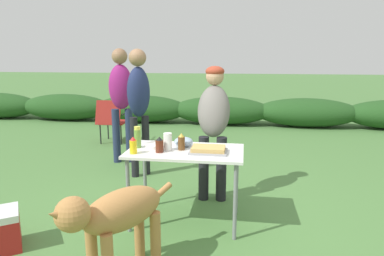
{
  "coord_description": "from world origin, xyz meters",
  "views": [
    {
      "loc": [
        0.54,
        -3.11,
        1.62
      ],
      "look_at": [
        0.02,
        0.32,
        0.89
      ],
      "focal_mm": 32.0,
      "sensor_mm": 36.0,
      "label": 1
    }
  ],
  "objects_px": {
    "mixing_bowl": "(184,142)",
    "camp_chair_green_behind_table": "(112,119)",
    "mustard_bottle": "(133,146)",
    "food_tray": "(208,150)",
    "dog": "(116,215)",
    "paper_cup_stack": "(168,142)",
    "standing_person_in_olive_jacket": "(121,95)",
    "beer_bottle": "(181,142)",
    "plate_stack": "(157,146)",
    "standing_person_in_gray_fleece": "(214,118)",
    "standing_person_in_dark_puffer": "(139,99)",
    "relish_jar": "(138,137)",
    "folding_table": "(185,158)",
    "bbq_sauce_bottle": "(159,145)"
  },
  "relations": [
    {
      "from": "plate_stack",
      "to": "mustard_bottle",
      "type": "xyz_separation_m",
      "value": [
        -0.16,
        -0.24,
        0.06
      ]
    },
    {
      "from": "beer_bottle",
      "to": "standing_person_in_olive_jacket",
      "type": "relative_size",
      "value": 0.09
    },
    {
      "from": "food_tray",
      "to": "plate_stack",
      "type": "relative_size",
      "value": 1.58
    },
    {
      "from": "mixing_bowl",
      "to": "beer_bottle",
      "type": "bearing_deg",
      "value": -88.2
    },
    {
      "from": "folding_table",
      "to": "standing_person_in_dark_puffer",
      "type": "height_order",
      "value": "standing_person_in_dark_puffer"
    },
    {
      "from": "camp_chair_green_behind_table",
      "to": "standing_person_in_olive_jacket",
      "type": "bearing_deg",
      "value": -62.66
    },
    {
      "from": "mixing_bowl",
      "to": "bbq_sauce_bottle",
      "type": "distance_m",
      "value": 0.31
    },
    {
      "from": "paper_cup_stack",
      "to": "mustard_bottle",
      "type": "distance_m",
      "value": 0.33
    },
    {
      "from": "dog",
      "to": "standing_person_in_dark_puffer",
      "type": "bearing_deg",
      "value": -44.5
    },
    {
      "from": "bbq_sauce_bottle",
      "to": "dog",
      "type": "distance_m",
      "value": 0.9
    },
    {
      "from": "mustard_bottle",
      "to": "relish_jar",
      "type": "distance_m",
      "value": 0.21
    },
    {
      "from": "food_tray",
      "to": "plate_stack",
      "type": "height_order",
      "value": "food_tray"
    },
    {
      "from": "relish_jar",
      "to": "dog",
      "type": "distance_m",
      "value": 1.03
    },
    {
      "from": "bbq_sauce_bottle",
      "to": "folding_table",
      "type": "bearing_deg",
      "value": 26.06
    },
    {
      "from": "food_tray",
      "to": "camp_chair_green_behind_table",
      "type": "relative_size",
      "value": 0.42
    },
    {
      "from": "standing_person_in_gray_fleece",
      "to": "standing_person_in_dark_puffer",
      "type": "xyz_separation_m",
      "value": [
        -1.05,
        0.57,
        0.12
      ]
    },
    {
      "from": "mixing_bowl",
      "to": "dog",
      "type": "xyz_separation_m",
      "value": [
        -0.3,
        -1.08,
        -0.29
      ]
    },
    {
      "from": "mixing_bowl",
      "to": "mustard_bottle",
      "type": "distance_m",
      "value": 0.53
    },
    {
      "from": "mixing_bowl",
      "to": "beer_bottle",
      "type": "xyz_separation_m",
      "value": [
        0.0,
        -0.14,
        0.03
      ]
    },
    {
      "from": "plate_stack",
      "to": "standing_person_in_gray_fleece",
      "type": "height_order",
      "value": "standing_person_in_gray_fleece"
    },
    {
      "from": "bbq_sauce_bottle",
      "to": "standing_person_in_dark_puffer",
      "type": "relative_size",
      "value": 0.09
    },
    {
      "from": "plate_stack",
      "to": "standing_person_in_dark_puffer",
      "type": "distance_m",
      "value": 1.36
    },
    {
      "from": "folding_table",
      "to": "standing_person_in_gray_fleece",
      "type": "xyz_separation_m",
      "value": [
        0.21,
        0.68,
        0.27
      ]
    },
    {
      "from": "paper_cup_stack",
      "to": "standing_person_in_gray_fleece",
      "type": "xyz_separation_m",
      "value": [
        0.37,
        0.71,
        0.11
      ]
    },
    {
      "from": "beer_bottle",
      "to": "camp_chair_green_behind_table",
      "type": "relative_size",
      "value": 0.2
    },
    {
      "from": "food_tray",
      "to": "dog",
      "type": "distance_m",
      "value": 1.09
    },
    {
      "from": "paper_cup_stack",
      "to": "standing_person_in_gray_fleece",
      "type": "relative_size",
      "value": 0.11
    },
    {
      "from": "food_tray",
      "to": "relish_jar",
      "type": "distance_m",
      "value": 0.71
    },
    {
      "from": "beer_bottle",
      "to": "standing_person_in_gray_fleece",
      "type": "distance_m",
      "value": 0.74
    },
    {
      "from": "beer_bottle",
      "to": "standing_person_in_olive_jacket",
      "type": "xyz_separation_m",
      "value": [
        -1.25,
        1.81,
        0.24
      ]
    },
    {
      "from": "relish_jar",
      "to": "food_tray",
      "type": "bearing_deg",
      "value": -5.99
    },
    {
      "from": "paper_cup_stack",
      "to": "relish_jar",
      "type": "xyz_separation_m",
      "value": [
        -0.31,
        0.05,
        0.02
      ]
    },
    {
      "from": "paper_cup_stack",
      "to": "camp_chair_green_behind_table",
      "type": "xyz_separation_m",
      "value": [
        -1.74,
        2.93,
        -0.36
      ]
    },
    {
      "from": "bbq_sauce_bottle",
      "to": "dog",
      "type": "relative_size",
      "value": 0.16
    },
    {
      "from": "food_tray",
      "to": "mustard_bottle",
      "type": "distance_m",
      "value": 0.69
    },
    {
      "from": "bbq_sauce_bottle",
      "to": "dog",
      "type": "bearing_deg",
      "value": -98.18
    },
    {
      "from": "beer_bottle",
      "to": "standing_person_in_olive_jacket",
      "type": "height_order",
      "value": "standing_person_in_olive_jacket"
    },
    {
      "from": "standing_person_in_dark_puffer",
      "to": "standing_person_in_olive_jacket",
      "type": "relative_size",
      "value": 0.99
    },
    {
      "from": "bbq_sauce_bottle",
      "to": "dog",
      "type": "height_order",
      "value": "bbq_sauce_bottle"
    },
    {
      "from": "standing_person_in_olive_jacket",
      "to": "camp_chair_green_behind_table",
      "type": "height_order",
      "value": "standing_person_in_olive_jacket"
    },
    {
      "from": "standing_person_in_dark_puffer",
      "to": "mustard_bottle",
      "type": "bearing_deg",
      "value": -120.92
    },
    {
      "from": "bbq_sauce_bottle",
      "to": "standing_person_in_dark_puffer",
      "type": "bearing_deg",
      "value": 114.31
    },
    {
      "from": "standing_person_in_gray_fleece",
      "to": "dog",
      "type": "bearing_deg",
      "value": -110.23
    },
    {
      "from": "beer_bottle",
      "to": "standing_person_in_dark_puffer",
      "type": "relative_size",
      "value": 0.1
    },
    {
      "from": "food_tray",
      "to": "standing_person_in_gray_fleece",
      "type": "height_order",
      "value": "standing_person_in_gray_fleece"
    },
    {
      "from": "mixing_bowl",
      "to": "dog",
      "type": "height_order",
      "value": "mixing_bowl"
    },
    {
      "from": "mixing_bowl",
      "to": "camp_chair_green_behind_table",
      "type": "distance_m",
      "value": 3.34
    },
    {
      "from": "paper_cup_stack",
      "to": "camp_chair_green_behind_table",
      "type": "relative_size",
      "value": 0.2
    },
    {
      "from": "bbq_sauce_bottle",
      "to": "mustard_bottle",
      "type": "bearing_deg",
      "value": -160.68
    },
    {
      "from": "mustard_bottle",
      "to": "beer_bottle",
      "type": "relative_size",
      "value": 0.97
    }
  ]
}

